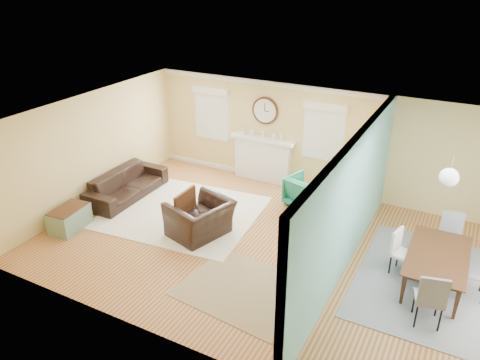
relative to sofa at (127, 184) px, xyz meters
name	(u,v)px	position (x,y,z in m)	size (l,w,h in m)	color
floor	(268,247)	(3.98, -0.45, -0.32)	(9.00, 9.00, 0.00)	brown
wall_back	(322,141)	(3.98, 2.55, 0.98)	(9.00, 0.02, 2.60)	#DFC16D
wall_front	(179,275)	(3.98, -3.45, 0.98)	(9.00, 0.02, 2.60)	#DFC16D
wall_left	(92,149)	(-0.52, -0.45, 0.98)	(0.02, 6.00, 2.60)	#DFC16D
ceiling	(272,124)	(3.98, -0.45, 2.28)	(9.00, 6.00, 0.02)	white
partition	(353,198)	(5.50, -0.17, 1.03)	(0.17, 6.00, 2.60)	#DFC16D
fireplace	(263,158)	(2.48, 2.43, 0.27)	(1.70, 0.30, 1.17)	white
wall_clock	(265,111)	(2.48, 2.51, 1.53)	(0.70, 0.07, 0.70)	#4D2C18
window_left	(212,110)	(0.93, 2.50, 1.33)	(1.05, 0.13, 1.42)	white
window_right	(324,127)	(4.03, 2.50, 1.33)	(1.05, 0.13, 1.42)	white
pendant	(449,177)	(6.98, -0.45, 1.88)	(0.30, 0.30, 0.55)	gold
rug_cream	(182,212)	(1.64, -0.05, -0.32)	(3.36, 2.91, 0.02)	#F3E9CD
rug_jute	(244,289)	(4.17, -1.85, -0.32)	(2.12, 1.74, 0.01)	tan
rug_grey	(434,284)	(7.10, -0.15, -0.32)	(2.62, 3.27, 0.01)	gray
sofa	(127,184)	(0.00, 0.00, 0.00)	(2.23, 0.87, 0.65)	black
eames_chair	(200,219)	(2.52, -0.68, 0.06)	(1.20, 1.05, 0.78)	black
green_chair	(305,191)	(3.98, 1.60, 0.03)	(0.77, 0.79, 0.72)	#197B53
trunk	(69,218)	(-0.08, -1.76, -0.08)	(0.61, 0.91, 0.50)	gray
credenza	(344,219)	(5.17, 0.70, 0.08)	(0.53, 1.57, 0.80)	#8E5F36
tv	(347,189)	(5.15, 0.70, 0.75)	(0.97, 0.13, 0.56)	black
garden_stool	(327,245)	(5.10, -0.18, -0.08)	(0.33, 0.33, 0.49)	white
potted_plant	(329,224)	(5.10, -0.18, 0.38)	(0.39, 0.34, 0.44)	#337F33
dining_table	(437,270)	(7.10, -0.15, -0.01)	(1.78, 0.99, 0.63)	#4D2C18
dining_chair_n	(450,233)	(7.17, 0.87, 0.21)	(0.42, 0.42, 0.91)	gray
dining_chair_s	(430,293)	(7.08, -1.23, 0.25)	(0.52, 0.52, 0.98)	gray
dining_chair_w	(404,250)	(6.50, -0.09, 0.18)	(0.46, 0.46, 0.86)	white
dining_chair_e	(475,266)	(7.65, -0.19, 0.28)	(0.50, 0.50, 1.02)	gray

